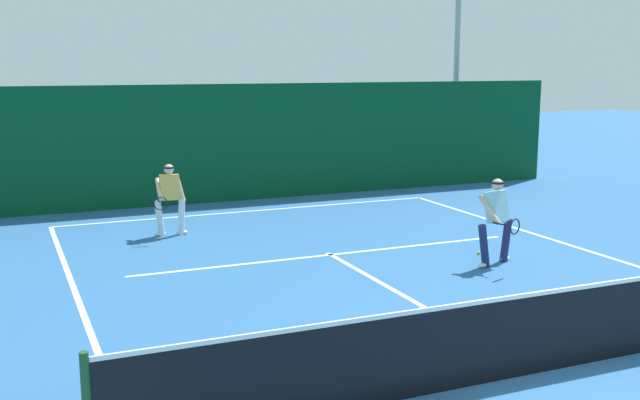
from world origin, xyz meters
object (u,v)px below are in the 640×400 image
at_px(player_far, 170,197).
at_px(tennis_ball, 618,289).
at_px(tennis_ball_extra, 479,253).
at_px(player_near, 497,218).
at_px(light_pole, 457,46).

bearing_deg(player_far, tennis_ball, 134.10).
bearing_deg(player_far, tennis_ball_extra, 145.94).
height_order(player_near, tennis_ball, player_near).
height_order(tennis_ball, light_pole, light_pole).
relative_size(player_far, tennis_ball, 23.74).
relative_size(player_near, tennis_ball_extra, 24.58).
xyz_separation_m(player_near, light_pole, (5.68, 10.13, 3.34)).
height_order(player_near, light_pole, light_pole).
xyz_separation_m(tennis_ball, light_pole, (4.81, 12.33, 4.20)).
distance_m(player_near, player_far, 6.96).
xyz_separation_m(tennis_ball_extra, light_pole, (5.52, 9.39, 4.20)).
relative_size(tennis_ball_extra, light_pole, 0.01).
distance_m(tennis_ball_extra, light_pole, 11.68).
bearing_deg(tennis_ball_extra, player_far, 142.02).
bearing_deg(player_near, tennis_ball_extra, -121.75).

